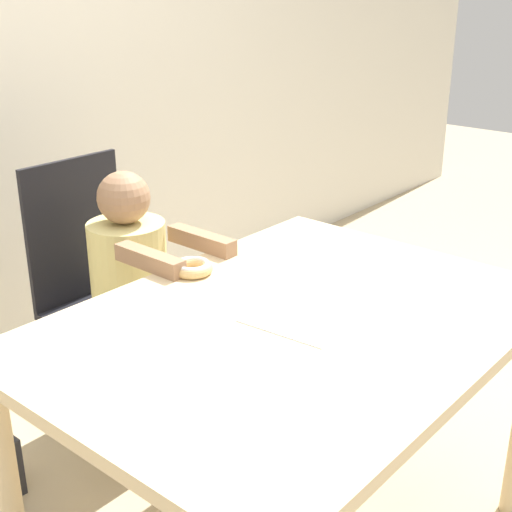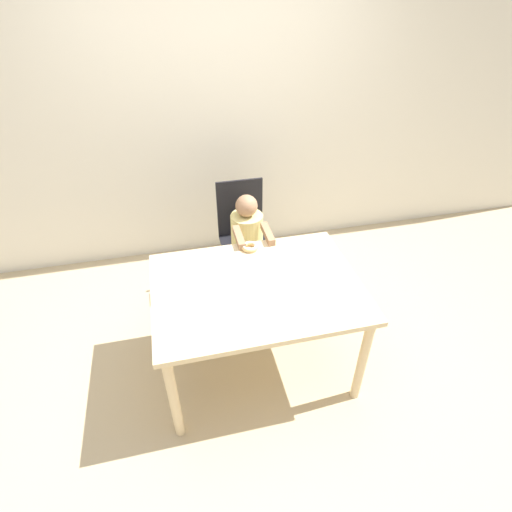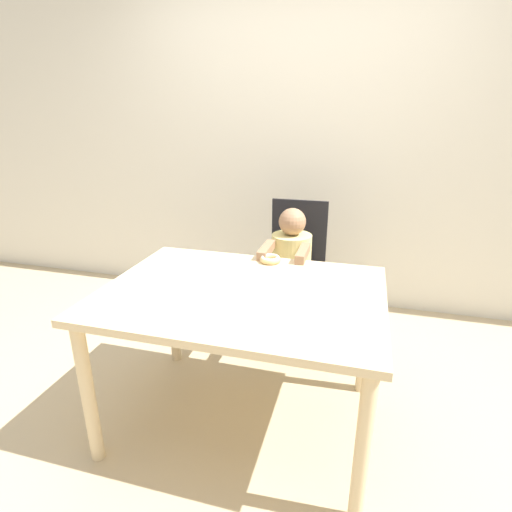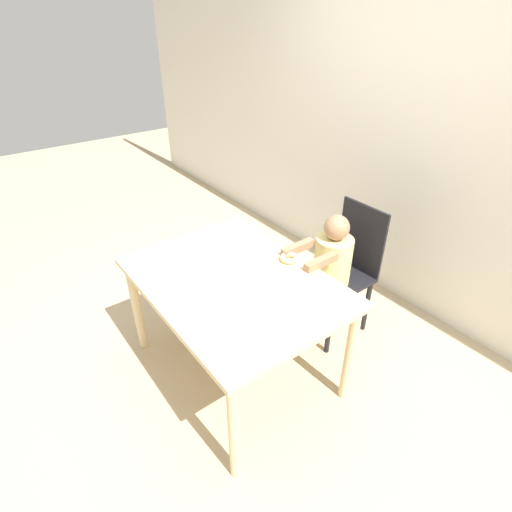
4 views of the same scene
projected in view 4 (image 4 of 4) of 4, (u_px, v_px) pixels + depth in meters
ground_plane at (237, 368)px, 2.70m from camera, size 12.00×12.00×0.00m
wall_back at (413, 144)px, 2.84m from camera, size 8.00×0.05×2.50m
dining_table at (234, 292)px, 2.36m from camera, size 1.28×0.94×0.74m
chair at (344, 272)px, 2.82m from camera, size 0.38×0.46×0.96m
child_figure at (330, 279)px, 2.76m from camera, size 0.26×0.48×0.97m
donut at (289, 258)px, 2.47m from camera, size 0.12×0.12×0.03m
napkin at (234, 282)px, 2.28m from camera, size 0.26×0.26×0.00m
handbag at (288, 279)px, 3.41m from camera, size 0.27×0.17×0.31m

